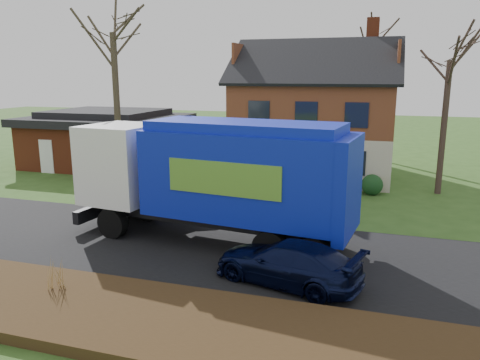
% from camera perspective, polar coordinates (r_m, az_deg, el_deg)
% --- Properties ---
extents(ground, '(120.00, 120.00, 0.00)m').
position_cam_1_polar(ground, '(16.93, -4.84, -8.23)').
color(ground, '#2D4F1A').
rests_on(ground, ground).
extents(road, '(80.00, 7.00, 0.02)m').
position_cam_1_polar(road, '(16.93, -4.84, -8.20)').
color(road, black).
rests_on(road, ground).
extents(mulch_verge, '(80.00, 3.50, 0.30)m').
position_cam_1_polar(mulch_verge, '(12.57, -14.25, -15.68)').
color(mulch_verge, '#312210').
rests_on(mulch_verge, ground).
extents(main_house, '(12.95, 8.95, 9.26)m').
position_cam_1_polar(main_house, '(28.96, 8.26, 8.63)').
color(main_house, beige).
rests_on(main_house, ground).
extents(ranch_house, '(9.80, 8.20, 3.70)m').
position_cam_1_polar(ranch_house, '(33.25, -15.85, 4.96)').
color(ranch_house, '#923B1F').
rests_on(ranch_house, ground).
extents(garbage_truck, '(10.71, 3.97, 4.48)m').
position_cam_1_polar(garbage_truck, '(16.73, -2.88, 0.78)').
color(garbage_truck, black).
rests_on(garbage_truck, ground).
extents(silver_sedan, '(5.17, 2.92, 1.61)m').
position_cam_1_polar(silver_sedan, '(20.91, -9.73, -1.95)').
color(silver_sedan, '#9B9DA2').
rests_on(silver_sedan, ground).
extents(navy_wagon, '(4.75, 2.89, 1.29)m').
position_cam_1_polar(navy_wagon, '(14.03, 5.77, -9.98)').
color(navy_wagon, black).
rests_on(navy_wagon, ground).
extents(tree_front_west, '(3.84, 3.84, 11.42)m').
position_cam_1_polar(tree_front_west, '(26.83, -15.42, 19.52)').
color(tree_front_west, '#413727').
rests_on(tree_front_west, ground).
extents(tree_front_east, '(3.46, 3.46, 9.61)m').
position_cam_1_polar(tree_front_east, '(25.76, 24.48, 15.59)').
color(tree_front_east, '#3F2E26').
rests_on(tree_front_east, ground).
extents(tree_back, '(3.50, 3.50, 11.07)m').
position_cam_1_polar(tree_back, '(35.78, 16.10, 17.39)').
color(tree_back, '#3A2A22').
rests_on(tree_back, ground).
extents(grass_clump_mid, '(0.32, 0.26, 0.89)m').
position_cam_1_polar(grass_clump_mid, '(13.95, -21.50, -10.54)').
color(grass_clump_mid, '#A07D46').
rests_on(grass_clump_mid, mulch_verge).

